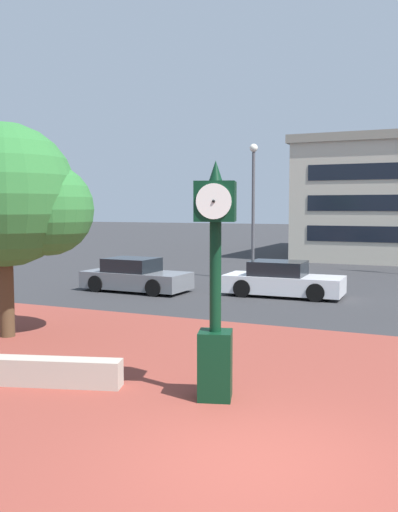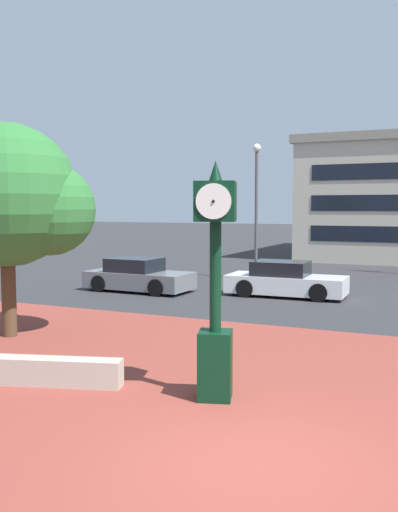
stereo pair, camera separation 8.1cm
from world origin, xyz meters
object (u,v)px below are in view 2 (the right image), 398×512
(street_clock, at_px, (215,287))
(plaza_tree, at_px, (15,199))
(car_street_near, at_px, (285,281))
(car_street_far, at_px, (138,276))
(street_lamp_post, at_px, (256,196))

(street_clock, distance_m, plaza_tree, 6.91)
(plaza_tree, distance_m, car_street_near, 10.42)
(plaza_tree, height_order, car_street_far, plaza_tree)
(plaza_tree, relative_size, car_street_far, 1.27)
(street_lamp_post, bearing_deg, car_street_near, -57.91)
(car_street_near, relative_size, street_lamp_post, 0.72)
(car_street_far, bearing_deg, plaza_tree, 10.52)
(plaza_tree, distance_m, street_lamp_post, 13.07)
(street_lamp_post, bearing_deg, street_clock, -73.68)
(plaza_tree, xyz_separation_m, car_street_far, (-1.20, 7.91, -2.88))
(street_lamp_post, bearing_deg, car_street_far, -121.59)
(plaza_tree, bearing_deg, street_clock, -19.73)
(street_clock, relative_size, street_lamp_post, 0.67)
(plaza_tree, xyz_separation_m, car_street_near, (4.33, 9.03, -2.88))
(plaza_tree, distance_m, car_street_far, 8.50)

